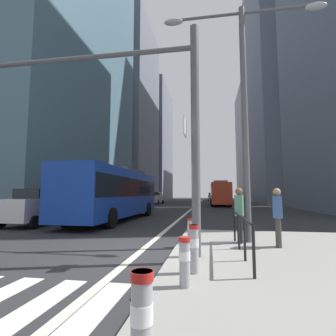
% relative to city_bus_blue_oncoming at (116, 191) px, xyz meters
% --- Properties ---
extents(ground_plane, '(160.00, 160.00, 0.00)m').
position_rel_city_bus_blue_oncoming_xyz_m(ground_plane, '(3.93, 11.56, -1.84)').
color(ground_plane, '#28282B').
extents(lane_centre_line, '(0.20, 80.00, 0.01)m').
position_rel_city_bus_blue_oncoming_xyz_m(lane_centre_line, '(3.93, 21.56, -1.83)').
color(lane_centre_line, beige).
rests_on(lane_centre_line, ground).
extents(office_tower_left_near, '(12.13, 22.98, 40.37)m').
position_rel_city_bus_blue_oncoming_xyz_m(office_tower_left_near, '(-12.07, 10.71, 18.35)').
color(office_tower_left_near, slate).
rests_on(office_tower_left_near, ground).
extents(office_tower_left_mid, '(12.16, 17.49, 37.48)m').
position_rel_city_bus_blue_oncoming_xyz_m(office_tower_left_mid, '(-12.07, 34.69, 16.91)').
color(office_tower_left_mid, slate).
rests_on(office_tower_left_mid, ground).
extents(office_tower_left_far, '(12.76, 18.31, 32.53)m').
position_rel_city_bus_blue_oncoming_xyz_m(office_tower_left_far, '(-12.07, 55.19, 14.43)').
color(office_tower_left_far, slate).
rests_on(office_tower_left_far, ground).
extents(office_tower_right_mid, '(13.26, 25.97, 46.80)m').
position_rel_city_bus_blue_oncoming_xyz_m(office_tower_right_mid, '(20.93, 37.30, 21.56)').
color(office_tower_right_mid, slate).
rests_on(office_tower_right_mid, ground).
extents(office_tower_right_far, '(11.81, 19.12, 33.40)m').
position_rel_city_bus_blue_oncoming_xyz_m(office_tower_right_far, '(20.93, 64.07, 14.86)').
color(office_tower_right_far, gray).
rests_on(office_tower_right_far, ground).
extents(city_bus_blue_oncoming, '(2.78, 11.17, 3.40)m').
position_rel_city_bus_blue_oncoming_xyz_m(city_bus_blue_oncoming, '(0.00, 0.00, 0.00)').
color(city_bus_blue_oncoming, '#14389E').
rests_on(city_bus_blue_oncoming, ground).
extents(sedan_white_oncoming, '(2.07, 4.31, 1.94)m').
position_rel_city_bus_blue_oncoming_xyz_m(sedan_white_oncoming, '(-3.28, -2.99, -0.85)').
color(sedan_white_oncoming, silver).
rests_on(sedan_white_oncoming, ground).
extents(city_bus_red_receding, '(2.77, 11.12, 3.40)m').
position_rel_city_bus_blue_oncoming_xyz_m(city_bus_red_receding, '(7.35, 21.53, -0.00)').
color(city_bus_red_receding, red).
rests_on(city_bus_red_receding, ground).
extents(car_oncoming_mid, '(2.22, 4.47, 1.94)m').
position_rel_city_bus_blue_oncoming_xyz_m(car_oncoming_mid, '(-2.79, 24.81, -0.85)').
color(car_oncoming_mid, '#B2A899').
rests_on(car_oncoming_mid, ground).
extents(car_receding_near, '(2.08, 4.24, 1.94)m').
position_rel_city_bus_blue_oncoming_xyz_m(car_receding_near, '(6.38, 49.53, -0.85)').
color(car_receding_near, silver).
rests_on(car_receding_near, ground).
extents(traffic_signal_gantry, '(6.51, 0.65, 6.00)m').
position_rel_city_bus_blue_oncoming_xyz_m(traffic_signal_gantry, '(3.43, -9.17, 2.29)').
color(traffic_signal_gantry, '#515156').
rests_on(traffic_signal_gantry, median_island).
extents(street_lamp_post, '(5.50, 0.32, 8.00)m').
position_rel_city_bus_blue_oncoming_xyz_m(street_lamp_post, '(7.15, -7.01, 3.45)').
color(street_lamp_post, '#56565B').
rests_on(street_lamp_post, median_island).
extents(bollard_front, '(0.20, 0.20, 0.89)m').
position_rel_city_bus_blue_oncoming_xyz_m(bollard_front, '(5.39, -13.44, -1.19)').
color(bollard_front, '#99999E').
rests_on(bollard_front, median_island).
extents(bollard_left, '(0.20, 0.20, 0.81)m').
position_rel_city_bus_blue_oncoming_xyz_m(bollard_left, '(5.53, -11.24, -1.23)').
color(bollard_left, '#99999E').
rests_on(bollard_left, median_island).
extents(bollard_right, '(0.20, 0.20, 0.92)m').
position_rel_city_bus_blue_oncoming_xyz_m(bollard_right, '(5.63, -10.48, -1.17)').
color(bollard_right, '#99999E').
rests_on(bollard_right, median_island).
extents(bollard_back, '(0.20, 0.20, 0.76)m').
position_rel_city_bus_blue_oncoming_xyz_m(bollard_back, '(5.32, -7.33, -1.26)').
color(bollard_back, '#99999E').
rests_on(bollard_back, median_island).
extents(pedestrian_railing, '(0.06, 3.75, 0.98)m').
position_rel_city_bus_blue_oncoming_xyz_m(pedestrian_railing, '(6.73, -8.77, -0.98)').
color(pedestrian_railing, black).
rests_on(pedestrian_railing, median_island).
extents(pedestrian_waiting, '(0.30, 0.41, 1.69)m').
position_rel_city_bus_blue_oncoming_xyz_m(pedestrian_waiting, '(7.89, -7.68, -0.75)').
color(pedestrian_waiting, '#423D38').
rests_on(pedestrian_waiting, median_island).
extents(pedestrian_walking, '(0.33, 0.43, 1.71)m').
position_rel_city_bus_blue_oncoming_xyz_m(pedestrian_walking, '(6.87, -7.23, -0.73)').
color(pedestrian_walking, black).
rests_on(pedestrian_walking, median_island).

